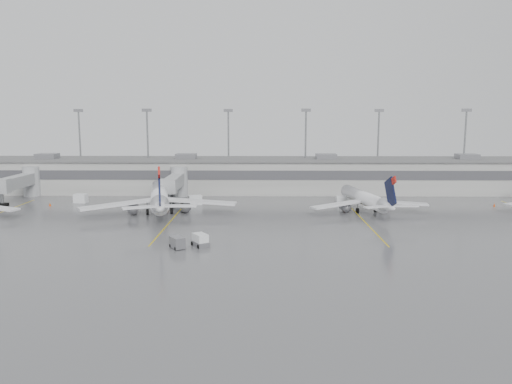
{
  "coord_description": "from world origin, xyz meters",
  "views": [
    {
      "loc": [
        -0.98,
        -66.36,
        18.9
      ],
      "look_at": [
        -2.08,
        24.0,
        5.0
      ],
      "focal_mm": 35.0,
      "sensor_mm": 36.0,
      "label": 1
    }
  ],
  "objects": [
    {
      "name": "cone_c",
      "position": [
        15.49,
        32.0,
        0.35
      ],
      "size": [
        0.44,
        0.44,
        0.7
      ],
      "primitive_type": "cone",
      "color": "#F14905",
      "rests_on": "ground"
    },
    {
      "name": "light_masts",
      "position": [
        0.0,
        63.75,
        12.03
      ],
      "size": [
        142.4,
        8.0,
        20.6
      ],
      "color": "gray",
      "rests_on": "ground"
    },
    {
      "name": "gse_uld_c",
      "position": [
        16.27,
        40.12,
        0.82
      ],
      "size": [
        2.36,
        1.61,
        1.64
      ],
      "primitive_type": "cube",
      "rotation": [
        0.0,
        0.0,
        0.03
      ],
      "color": "white",
      "rests_on": "ground"
    },
    {
      "name": "ground",
      "position": [
        0.0,
        0.0,
        0.0
      ],
      "size": [
        260.0,
        260.0,
        0.0
      ],
      "primitive_type": "plane",
      "color": "#565659",
      "rests_on": "ground"
    },
    {
      "name": "baggage_cart",
      "position": [
        -13.16,
        3.09,
        0.87
      ],
      "size": [
        2.66,
        2.99,
        1.67
      ],
      "rotation": [
        0.0,
        0.0,
        0.58
      ],
      "color": "slate",
      "rests_on": "ground"
    },
    {
      "name": "cone_b",
      "position": [
        -19.98,
        32.36,
        0.32
      ],
      "size": [
        0.41,
        0.41,
        0.65
      ],
      "primitive_type": "cone",
      "color": "#F14905",
      "rests_on": "ground"
    },
    {
      "name": "cone_d",
      "position": [
        47.78,
        37.11,
        0.35
      ],
      "size": [
        0.43,
        0.43,
        0.69
      ],
      "primitive_type": "cone",
      "color": "#F14905",
      "rests_on": "ground"
    },
    {
      "name": "jet_mid_left",
      "position": [
        -20.86,
        28.43,
        3.35
      ],
      "size": [
        29.03,
        32.88,
        10.77
      ],
      "rotation": [
        0.0,
        0.0,
        0.21
      ],
      "color": "white",
      "rests_on": "ground"
    },
    {
      "name": "gse_uld_a",
      "position": [
        -40.68,
        40.7,
        0.96
      ],
      "size": [
        2.95,
        2.2,
        1.92
      ],
      "primitive_type": "cube",
      "rotation": [
        0.0,
        0.0,
        -0.15
      ],
      "color": "white",
      "rests_on": "ground"
    },
    {
      "name": "stand_markings",
      "position": [
        -0.0,
        24.0,
        0.01
      ],
      "size": [
        105.25,
        40.0,
        0.01
      ],
      "color": "#D8B90C",
      "rests_on": "ground"
    },
    {
      "name": "gse_loader",
      "position": [
        -23.0,
        48.69,
        1.14
      ],
      "size": [
        2.83,
        3.97,
        2.28
      ],
      "primitive_type": "cube",
      "rotation": [
        0.0,
        0.0,
        -0.16
      ],
      "color": "slate",
      "rests_on": "ground"
    },
    {
      "name": "cone_a",
      "position": [
        -45.73,
        36.56,
        0.37
      ],
      "size": [
        0.47,
        0.47,
        0.74
      ],
      "primitive_type": "cone",
      "color": "#F14905",
      "rests_on": "ground"
    },
    {
      "name": "terminal",
      "position": [
        -0.01,
        57.98,
        4.17
      ],
      "size": [
        152.0,
        17.0,
        9.45
      ],
      "color": "#9B9B97",
      "rests_on": "ground"
    },
    {
      "name": "jet_bridge_left",
      "position": [
        -55.5,
        45.72,
        3.87
      ],
      "size": [
        4.0,
        17.2,
        7.0
      ],
      "color": "#95989A",
      "rests_on": "ground"
    },
    {
      "name": "baggage_tug",
      "position": [
        -9.96,
        4.29,
        0.72
      ],
      "size": [
        3.04,
        3.37,
        1.85
      ],
      "rotation": [
        0.0,
        0.0,
        0.58
      ],
      "color": "white",
      "rests_on": "ground"
    },
    {
      "name": "jet_bridge_right",
      "position": [
        -20.5,
        45.72,
        3.87
      ],
      "size": [
        4.0,
        17.2,
        7.0
      ],
      "color": "#95989A",
      "rests_on": "ground"
    },
    {
      "name": "jet_mid_right",
      "position": [
        19.51,
        30.67,
        2.7
      ],
      "size": [
        23.56,
        26.64,
        8.68
      ],
      "rotation": [
        0.0,
        0.0,
        0.18
      ],
      "color": "white",
      "rests_on": "ground"
    },
    {
      "name": "gse_uld_b",
      "position": [
        -15.33,
        38.81,
        0.98
      ],
      "size": [
        3.17,
        2.56,
        1.95
      ],
      "primitive_type": "cube",
      "rotation": [
        0.0,
        0.0,
        0.3
      ],
      "color": "white",
      "rests_on": "ground"
    }
  ]
}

